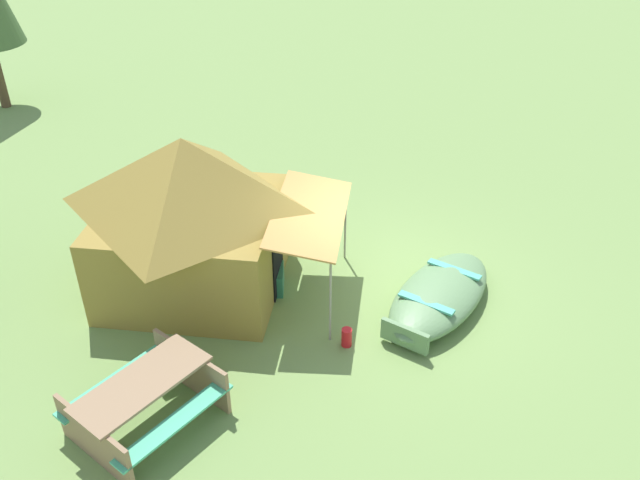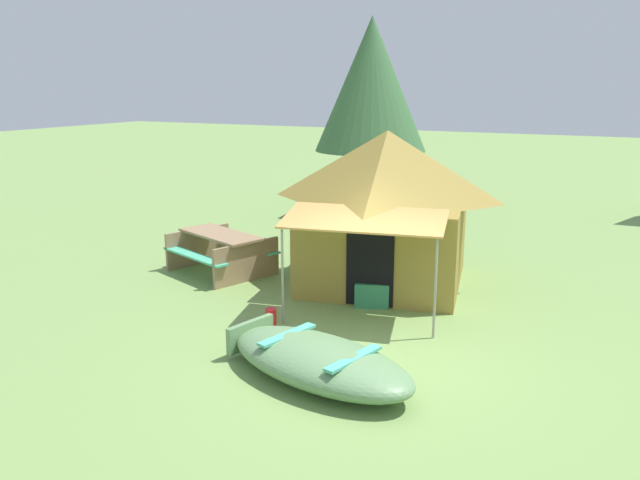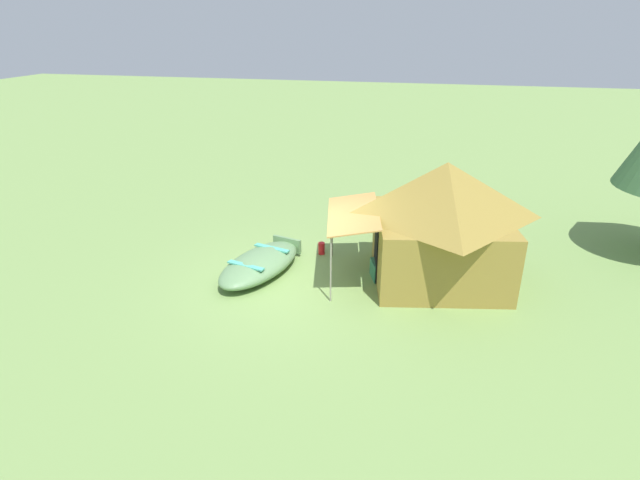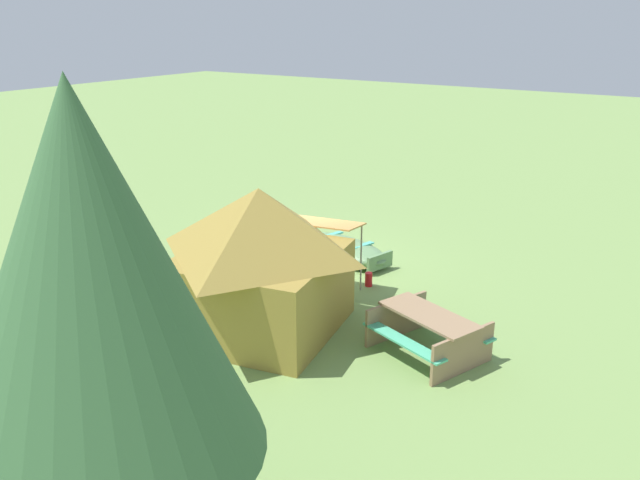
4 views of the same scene
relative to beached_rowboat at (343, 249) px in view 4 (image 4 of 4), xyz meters
name	(u,v)px [view 4 (image 4 of 4)]	position (x,y,z in m)	size (l,w,h in m)	color
ground_plane	(310,268)	(0.31, 0.97, -0.25)	(80.00, 80.00, 0.00)	#779A51
beached_rowboat	(343,249)	(0.00, 0.00, 0.00)	(2.87, 1.85, 0.47)	#638C5A
canvas_cabin_tent	(261,258)	(-0.67, 4.00, 1.16)	(3.39, 4.42, 2.72)	olive
picnic_table	(428,329)	(-3.65, 3.21, 0.23)	(2.18, 1.97, 0.76)	#977756
cooler_box	(290,292)	(-0.40, 2.74, -0.05)	(0.55, 0.36, 0.40)	#318158
fuel_can	(369,279)	(-1.35, 1.16, -0.09)	(0.16, 0.16, 0.31)	red
pine_tree_back_left	(89,281)	(-3.18, 9.46, 3.20)	(2.93, 2.93, 5.18)	#424123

